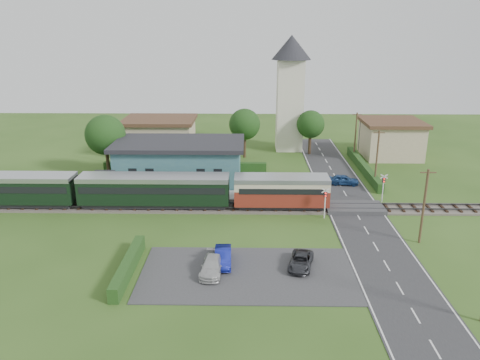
{
  "coord_description": "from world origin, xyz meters",
  "views": [
    {
      "loc": [
        -1.5,
        -45.04,
        18.79
      ],
      "look_at": [
        -2.35,
        4.0,
        2.63
      ],
      "focal_mm": 35.0,
      "sensor_mm": 36.0,
      "label": 1
    }
  ],
  "objects_px": {
    "crossing_signal_far": "(383,184)",
    "car_park_blue": "(223,257)",
    "pedestrian_near": "(241,189)",
    "pedestrian_far": "(128,189)",
    "crossing_signal_near": "(325,199)",
    "car_park_dark": "(301,261)",
    "car_on_road": "(344,180)",
    "house_west": "(160,136)",
    "equipment_hut": "(103,183)",
    "house_east": "(391,138)",
    "car_park_silver": "(212,266)",
    "station_building": "(180,162)",
    "train": "(125,189)",
    "church_tower": "(290,85)"
  },
  "relations": [
    {
      "from": "crossing_signal_near",
      "to": "car_park_silver",
      "type": "xyz_separation_m",
      "value": [
        -10.7,
        -11.5,
        -1.47
      ]
    },
    {
      "from": "equipment_hut",
      "to": "pedestrian_far",
      "type": "height_order",
      "value": "equipment_hut"
    },
    {
      "from": "pedestrian_near",
      "to": "pedestrian_far",
      "type": "height_order",
      "value": "pedestrian_near"
    },
    {
      "from": "house_east",
      "to": "car_on_road",
      "type": "xyz_separation_m",
      "value": [
        -9.59,
        -13.76,
        -2.12
      ]
    },
    {
      "from": "crossing_signal_near",
      "to": "pedestrian_near",
      "type": "bearing_deg",
      "value": 150.14
    },
    {
      "from": "crossing_signal_near",
      "to": "car_park_dark",
      "type": "relative_size",
      "value": 0.86
    },
    {
      "from": "car_on_road",
      "to": "car_park_dark",
      "type": "height_order",
      "value": "car_on_road"
    },
    {
      "from": "car_park_dark",
      "to": "house_east",
      "type": "bearing_deg",
      "value": 77.19
    },
    {
      "from": "house_west",
      "to": "car_park_blue",
      "type": "xyz_separation_m",
      "value": [
        11.5,
        -35.44,
        -2.08
      ]
    },
    {
      "from": "house_east",
      "to": "car_park_blue",
      "type": "height_order",
      "value": "house_east"
    },
    {
      "from": "house_west",
      "to": "equipment_hut",
      "type": "bearing_deg",
      "value": -98.62
    },
    {
      "from": "station_building",
      "to": "crossing_signal_near",
      "type": "bearing_deg",
      "value": -34.81
    },
    {
      "from": "train",
      "to": "car_on_road",
      "type": "distance_m",
      "value": 26.45
    },
    {
      "from": "crossing_signal_near",
      "to": "pedestrian_near",
      "type": "distance_m",
      "value": 10.02
    },
    {
      "from": "crossing_signal_near",
      "to": "pedestrian_far",
      "type": "relative_size",
      "value": 1.93
    },
    {
      "from": "train",
      "to": "pedestrian_far",
      "type": "height_order",
      "value": "train"
    },
    {
      "from": "house_east",
      "to": "car_park_silver",
      "type": "relative_size",
      "value": 2.15
    },
    {
      "from": "crossing_signal_far",
      "to": "car_park_blue",
      "type": "bearing_deg",
      "value": -139.07
    },
    {
      "from": "equipment_hut",
      "to": "train",
      "type": "bearing_deg",
      "value": -43.94
    },
    {
      "from": "crossing_signal_near",
      "to": "pedestrian_near",
      "type": "relative_size",
      "value": 1.87
    },
    {
      "from": "car_park_silver",
      "to": "crossing_signal_near",
      "type": "bearing_deg",
      "value": 50.79
    },
    {
      "from": "house_east",
      "to": "car_on_road",
      "type": "bearing_deg",
      "value": -124.88
    },
    {
      "from": "car_park_blue",
      "to": "pedestrian_far",
      "type": "relative_size",
      "value": 2.25
    },
    {
      "from": "house_west",
      "to": "car_park_silver",
      "type": "bearing_deg",
      "value": -73.84
    },
    {
      "from": "train",
      "to": "equipment_hut",
      "type": "bearing_deg",
      "value": 136.06
    },
    {
      "from": "house_west",
      "to": "car_park_dark",
      "type": "bearing_deg",
      "value": -63.54
    },
    {
      "from": "station_building",
      "to": "crossing_signal_far",
      "type": "xyz_separation_m",
      "value": [
        23.6,
        -6.6,
        -0.55
      ]
    },
    {
      "from": "car_park_silver",
      "to": "pedestrian_near",
      "type": "distance_m",
      "value": 16.62
    },
    {
      "from": "church_tower",
      "to": "crossing_signal_far",
      "type": "distance_m",
      "value": 26.39
    },
    {
      "from": "equipment_hut",
      "to": "train",
      "type": "height_order",
      "value": "train"
    },
    {
      "from": "station_building",
      "to": "train",
      "type": "distance_m",
      "value": 10.15
    },
    {
      "from": "station_building",
      "to": "car_park_silver",
      "type": "xyz_separation_m",
      "value": [
        5.7,
        -22.9,
        -2.02
      ]
    },
    {
      "from": "car_park_silver",
      "to": "house_east",
      "type": "bearing_deg",
      "value": 59.64
    },
    {
      "from": "crossing_signal_far",
      "to": "train",
      "type": "bearing_deg",
      "value": -175.16
    },
    {
      "from": "car_park_silver",
      "to": "train",
      "type": "bearing_deg",
      "value": 130.45
    },
    {
      "from": "crossing_signal_far",
      "to": "pedestrian_near",
      "type": "distance_m",
      "value": 15.88
    },
    {
      "from": "car_park_blue",
      "to": "car_park_dark",
      "type": "distance_m",
      "value": 6.39
    },
    {
      "from": "station_building",
      "to": "car_park_dark",
      "type": "xyz_separation_m",
      "value": [
        12.87,
        -21.9,
        -2.08
      ]
    },
    {
      "from": "train",
      "to": "house_west",
      "type": "distance_m",
      "value": 23.01
    },
    {
      "from": "church_tower",
      "to": "pedestrian_near",
      "type": "distance_m",
      "value": 26.1
    },
    {
      "from": "church_tower",
      "to": "crossing_signal_far",
      "type": "xyz_separation_m",
      "value": [
        8.6,
        -23.61,
        -8.08
      ]
    },
    {
      "from": "house_west",
      "to": "pedestrian_near",
      "type": "distance_m",
      "value": 24.12
    },
    {
      "from": "crossing_signal_near",
      "to": "crossing_signal_far",
      "type": "height_order",
      "value": "same"
    },
    {
      "from": "house_west",
      "to": "crossing_signal_far",
      "type": "bearing_deg",
      "value": -35.77
    },
    {
      "from": "train",
      "to": "car_park_blue",
      "type": "bearing_deg",
      "value": -48.06
    },
    {
      "from": "equipment_hut",
      "to": "car_park_dark",
      "type": "distance_m",
      "value": 26.39
    },
    {
      "from": "train",
      "to": "church_tower",
      "type": "distance_m",
      "value": 33.59
    },
    {
      "from": "equipment_hut",
      "to": "car_on_road",
      "type": "relative_size",
      "value": 0.69
    },
    {
      "from": "house_east",
      "to": "pedestrian_far",
      "type": "height_order",
      "value": "house_east"
    },
    {
      "from": "train",
      "to": "crossing_signal_near",
      "type": "xyz_separation_m",
      "value": [
        21.08,
        -2.41,
        -0.04
      ]
    }
  ]
}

